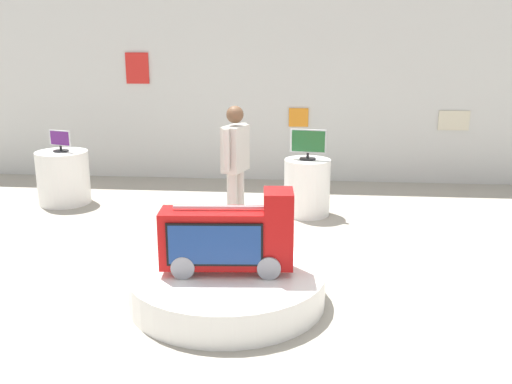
{
  "coord_description": "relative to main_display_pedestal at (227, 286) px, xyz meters",
  "views": [
    {
      "loc": [
        0.58,
        -5.57,
        2.42
      ],
      "look_at": [
        0.04,
        0.4,
        0.83
      ],
      "focal_mm": 40.54,
      "sensor_mm": 36.0,
      "label": 1
    }
  ],
  "objects": [
    {
      "name": "display_pedestal_center_rear",
      "position": [
        -2.94,
        3.17,
        0.25
      ],
      "size": [
        0.77,
        0.77,
        0.8
      ],
      "primitive_type": "cylinder",
      "color": "white",
      "rests_on": "ground"
    },
    {
      "name": "novelty_firetruck_tv",
      "position": [
        0.03,
        -0.0,
        0.48
      ],
      "size": [
        1.25,
        0.48,
        0.79
      ],
      "color": "gray",
      "rests_on": "main_display_pedestal"
    },
    {
      "name": "shopper_browsing_near_truck",
      "position": [
        -0.11,
        1.52,
        0.84
      ],
      "size": [
        0.31,
        0.54,
        1.69
      ],
      "color": "#B2ADA3",
      "rests_on": "ground"
    },
    {
      "name": "display_pedestal_left_rear",
      "position": [
        0.73,
        2.91,
        0.25
      ],
      "size": [
        0.65,
        0.65,
        0.8
      ],
      "primitive_type": "cylinder",
      "color": "white",
      "rests_on": "ground"
    },
    {
      "name": "back_wall_display",
      "position": [
        0.16,
        5.01,
        1.41
      ],
      "size": [
        11.94,
        0.13,
        3.12
      ],
      "color": "silver",
      "rests_on": "ground"
    },
    {
      "name": "tv_on_center_rear",
      "position": [
        -2.94,
        3.17,
        0.81
      ],
      "size": [
        0.36,
        0.23,
        0.32
      ],
      "color": "black",
      "rests_on": "display_pedestal_center_rear"
    },
    {
      "name": "main_display_pedestal",
      "position": [
        0.0,
        0.0,
        0.0
      ],
      "size": [
        1.85,
        1.85,
        0.3
      ],
      "primitive_type": "cylinder",
      "color": "white",
      "rests_on": "ground"
    },
    {
      "name": "ground_plane",
      "position": [
        0.15,
        0.56,
        -0.15
      ],
      "size": [
        30.0,
        30.0,
        0.0
      ],
      "primitive_type": "plane",
      "color": "#A8A091"
    },
    {
      "name": "tv_on_left_rear",
      "position": [
        0.73,
        2.91,
        0.87
      ],
      "size": [
        0.5,
        0.23,
        0.42
      ],
      "color": "black",
      "rests_on": "display_pedestal_left_rear"
    }
  ]
}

